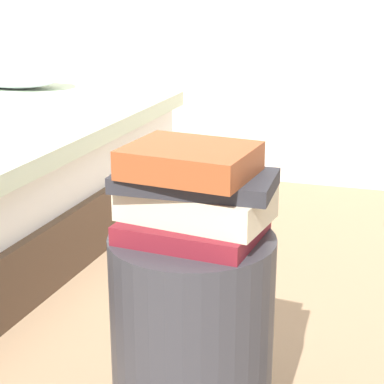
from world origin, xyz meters
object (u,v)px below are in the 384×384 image
Objects in this scene: book_maroon at (194,227)px; book_rust at (188,160)px; side_table at (192,350)px; book_charcoal at (195,181)px; book_cream at (196,203)px.

book_rust is at bearing -107.56° from book_maroon.
book_charcoal is (0.01, -0.00, 0.36)m from side_table.
book_rust reaches higher than book_cream.
book_cream is at bearing 71.02° from book_rust.
side_table is at bearing -113.01° from book_cream.
book_charcoal reaches higher than side_table.
book_charcoal is (0.00, -0.01, 0.10)m from book_maroon.
side_table is 0.36m from book_charcoal.
book_maroon is 0.10m from book_charcoal.
book_cream is 1.21× the size of book_rust.
side_table is 0.31m from book_cream.
book_rust is at bearing -106.82° from book_cream.
book_maroon is at bearing 62.77° from side_table.
book_charcoal is 1.30× the size of book_rust.
book_maroon is at bearing 73.73° from book_rust.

